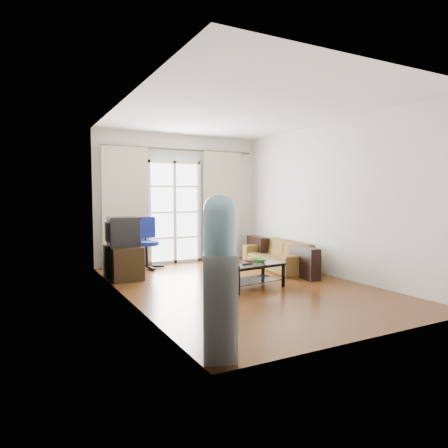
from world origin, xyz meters
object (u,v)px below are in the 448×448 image
at_px(task_chair, 147,253).
at_px(coffee_table, 252,272).
at_px(crt_tv, 122,231).
at_px(sofa, 278,255).
at_px(tv_stand, 123,262).
at_px(water_cooler, 220,273).

bearing_deg(task_chair, coffee_table, -57.56).
bearing_deg(crt_tv, sofa, -5.01).
relative_size(sofa, task_chair, 1.93).
xyz_separation_m(sofa, crt_tv, (-2.91, 0.49, 0.54)).
bearing_deg(sofa, coffee_table, -41.96).
height_order(sofa, task_chair, task_chair).
bearing_deg(tv_stand, crt_tv, 89.33).
distance_m(sofa, coffee_table, 1.77).
bearing_deg(coffee_table, crt_tv, 133.68).
relative_size(coffee_table, crt_tv, 1.73).
bearing_deg(water_cooler, sofa, 72.70).
xyz_separation_m(sofa, task_chair, (-2.27, 1.23, 0.02)).
distance_m(sofa, tv_stand, 2.95).
bearing_deg(water_cooler, tv_stand, 113.41).
relative_size(coffee_table, water_cooler, 0.70).
relative_size(coffee_table, tv_stand, 1.31).
bearing_deg(tv_stand, coffee_table, -47.56).
relative_size(sofa, tv_stand, 2.52).
relative_size(crt_tv, task_chair, 0.58).
relative_size(sofa, coffee_table, 1.92).
bearing_deg(coffee_table, water_cooler, -127.51).
bearing_deg(water_cooler, task_chair, 105.59).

